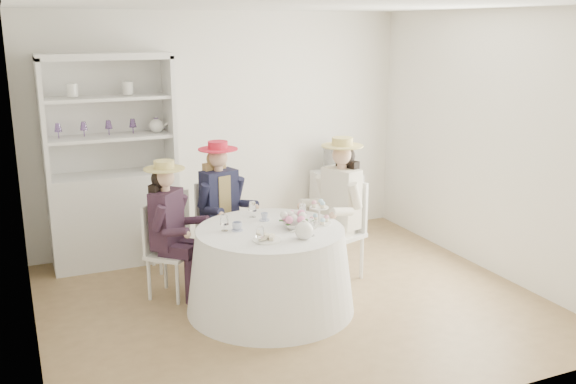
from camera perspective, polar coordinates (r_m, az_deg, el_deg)
name	(u,v)px	position (r m, az deg, el deg)	size (l,w,h in m)	color
ground	(292,302)	(6.15, 0.38, -9.72)	(4.50, 4.50, 0.00)	olive
ceiling	(293,5)	(5.61, 0.43, 16.29)	(4.50, 4.50, 0.00)	white
wall_back	(223,130)	(7.57, -5.83, 5.52)	(4.50, 4.50, 0.00)	white
wall_front	(425,223)	(4.05, 12.08, -2.75)	(4.50, 4.50, 0.00)	white
wall_left	(21,187)	(5.25, -22.62, 0.42)	(4.50, 4.50, 0.00)	white
wall_right	(492,144)	(6.94, 17.65, 4.09)	(4.50, 4.50, 0.00)	white
tea_table	(270,269)	(5.88, -1.57, -6.88)	(1.54, 1.54, 0.77)	white
hutch	(113,191)	(7.16, -15.28, 0.10)	(1.40, 0.67, 2.26)	silver
side_table	(336,203)	(7.99, 4.30, -1.01)	(0.50, 0.50, 0.78)	silver
hatbox	(337,159)	(7.86, 4.37, 2.91)	(0.34, 0.34, 0.34)	black
guest_left	(169,222)	(6.11, -10.53, -2.60)	(0.57, 0.56, 1.33)	silver
guest_mid	(220,201)	(6.58, -6.02, -0.77)	(0.53, 0.57, 1.41)	silver
guest_right	(339,201)	(6.45, 4.59, -0.79)	(0.60, 0.56, 1.47)	silver
spare_chair	(171,227)	(6.86, -10.38, -3.07)	(0.39, 0.39, 0.89)	silver
teacup_a	(237,227)	(5.71, -4.55, -3.11)	(0.09, 0.09, 0.07)	white
teacup_b	(264,217)	(5.99, -2.11, -2.25)	(0.07, 0.07, 0.06)	white
teacup_c	(291,219)	(5.92, 0.25, -2.40)	(0.09, 0.09, 0.07)	white
flower_bowl	(294,226)	(5.74, 0.58, -3.07)	(0.20, 0.20, 0.05)	white
flower_arrangement	(294,217)	(5.78, 0.54, -2.23)	(0.19, 0.19, 0.07)	pink
table_teapot	(304,230)	(5.47, 1.45, -3.44)	(0.23, 0.16, 0.17)	white
sandwich_plate	(267,239)	(5.44, -1.89, -4.18)	(0.25, 0.25, 0.05)	white
cupcake_stand	(319,215)	(5.89, 2.77, -2.08)	(0.23, 0.23, 0.21)	white
stemware_set	(270,221)	(5.73, -1.60, -2.58)	(0.85, 0.82, 0.15)	white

